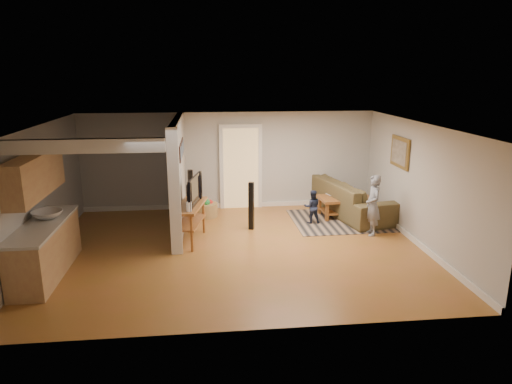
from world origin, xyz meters
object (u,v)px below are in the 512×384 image
(child, at_px, (371,234))
(coffee_table, at_px, (346,201))
(tv_console, at_px, (190,208))
(speaker_left, at_px, (251,206))
(toddler, at_px, (312,223))
(speaker_right, at_px, (191,191))
(sofa, at_px, (348,213))
(toy_basket, at_px, (207,209))

(child, bearing_deg, coffee_table, -170.25)
(tv_console, relative_size, child, 1.02)
(speaker_left, relative_size, child, 0.82)
(coffee_table, height_order, toddler, coffee_table)
(coffee_table, height_order, speaker_right, speaker_right)
(sofa, xyz_separation_m, toddler, (-1.11, -0.70, 0.00))
(coffee_table, height_order, child, coffee_table)
(child, bearing_deg, speaker_left, -101.88)
(coffee_table, bearing_deg, sofa, 58.63)
(sofa, distance_m, speaker_left, 2.81)
(speaker_right, relative_size, child, 0.82)
(speaker_right, distance_m, child, 4.57)
(speaker_right, distance_m, toy_basket, 0.71)
(sofa, distance_m, tv_console, 4.30)
(child, height_order, toddler, child)
(speaker_left, distance_m, toddler, 1.59)
(tv_console, bearing_deg, speaker_right, 103.59)
(coffee_table, xyz_separation_m, child, (0.18, -1.33, -0.39))
(coffee_table, relative_size, speaker_left, 1.20)
(toy_basket, xyz_separation_m, toddler, (2.47, -0.77, -0.19))
(coffee_table, relative_size, child, 0.98)
(tv_console, height_order, speaker_right, tv_console)
(speaker_right, bearing_deg, coffee_table, -27.42)
(speaker_right, height_order, child, speaker_right)
(coffee_table, relative_size, toddler, 1.63)
(toy_basket, height_order, child, child)
(speaker_left, bearing_deg, toddler, 32.21)
(speaker_left, xyz_separation_m, toddler, (1.47, 0.26, -0.55))
(sofa, relative_size, coffee_table, 2.20)
(toddler, bearing_deg, speaker_right, -19.38)
(toy_basket, relative_size, child, 0.39)
(speaker_right, relative_size, toy_basket, 2.09)
(child, bearing_deg, sofa, -177.43)
(sofa, height_order, speaker_left, speaker_left)
(tv_console, bearing_deg, speaker_left, 37.84)
(speaker_left, distance_m, speaker_right, 2.05)
(speaker_left, bearing_deg, child, 8.20)
(sofa, xyz_separation_m, speaker_right, (-3.98, 0.54, 0.55))
(tv_console, relative_size, toy_basket, 2.61)
(child, bearing_deg, tv_console, -87.91)
(toy_basket, bearing_deg, child, -24.92)
(coffee_table, relative_size, toy_basket, 2.51)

